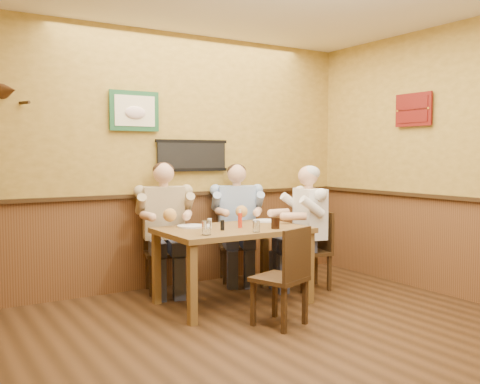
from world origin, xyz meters
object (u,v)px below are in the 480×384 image
object	(u,v)px
chair_near_side	(279,276)
hot_sauce_bottle	(240,219)
salt_shaker	(210,224)
dining_table	(233,237)
diner_tan_shirt	(164,234)
chair_back_right	(237,244)
diner_blue_polo	(237,229)
water_glass_mid	(256,226)
cola_tumbler	(275,223)
chair_right_end	(310,250)
water_glass_left	(206,228)
chair_back_left	(164,251)
diner_white_elder	(310,234)
pepper_shaker	(222,225)

from	to	relation	value
chair_near_side	hot_sauce_bottle	xyz separation A→B (m)	(0.06, 0.74, 0.41)
salt_shaker	dining_table	bearing A→B (deg)	-14.49
diner_tan_shirt	chair_back_right	bearing A→B (deg)	16.05
diner_blue_polo	water_glass_mid	size ratio (longest dim) A/B	11.60
chair_back_right	diner_tan_shirt	world-z (taller)	diner_tan_shirt
water_glass_mid	cola_tumbler	world-z (taller)	cola_tumbler
water_glass_mid	hot_sauce_bottle	xyz separation A→B (m)	(0.03, 0.33, 0.03)
chair_right_end	water_glass_left	xyz separation A→B (m)	(-1.46, -0.35, 0.39)
chair_right_end	chair_near_side	xyz separation A→B (m)	(-1.02, -0.85, 0.00)
diner_tan_shirt	hot_sauce_bottle	world-z (taller)	diner_tan_shirt
chair_back_right	chair_right_end	xyz separation A→B (m)	(0.49, -0.73, -0.00)
diner_tan_shirt	water_glass_left	bearing A→B (deg)	-77.59
diner_blue_polo	chair_back_left	bearing A→B (deg)	-155.39
diner_white_elder	water_glass_mid	bearing A→B (deg)	-54.16
cola_tumbler	hot_sauce_bottle	size ratio (longest dim) A/B	0.67
diner_tan_shirt	diner_white_elder	distance (m)	1.57
hot_sauce_bottle	salt_shaker	size ratio (longest dim) A/B	1.62
chair_right_end	pepper_shaker	xyz separation A→B (m)	(-1.19, -0.17, 0.38)
chair_near_side	water_glass_mid	distance (m)	0.56
water_glass_left	cola_tumbler	xyz separation A→B (m)	(0.75, 0.00, -0.01)
chair_back_left	diner_blue_polo	distance (m)	0.93
diner_blue_polo	diner_white_elder	size ratio (longest dim) A/B	1.01
diner_white_elder	hot_sauce_bottle	xyz separation A→B (m)	(-0.96, -0.11, 0.23)
diner_white_elder	cola_tumbler	world-z (taller)	diner_white_elder
chair_near_side	salt_shaker	bearing A→B (deg)	-94.22
diner_white_elder	water_glass_mid	world-z (taller)	diner_white_elder
chair_back_left	chair_near_side	world-z (taller)	chair_back_left
diner_blue_polo	salt_shaker	xyz separation A→B (m)	(-0.75, -0.74, 0.19)
pepper_shaker	hot_sauce_bottle	bearing A→B (deg)	15.44
cola_tumbler	chair_back_left	bearing A→B (deg)	123.45
cola_tumbler	chair_right_end	bearing A→B (deg)	25.94
chair_near_side	hot_sauce_bottle	distance (m)	0.85
diner_blue_polo	cola_tumbler	bearing A→B (deg)	-77.44
diner_tan_shirt	diner_blue_polo	xyz separation A→B (m)	(0.91, 0.01, -0.01)
dining_table	chair_right_end	bearing A→B (deg)	3.89
water_glass_left	salt_shaker	bearing A→B (deg)	57.53
dining_table	water_glass_mid	xyz separation A→B (m)	(0.03, -0.37, 0.14)
chair_back_left	diner_white_elder	size ratio (longest dim) A/B	0.72
diner_tan_shirt	pepper_shaker	bearing A→B (deg)	-61.37
water_glass_mid	cola_tumbler	bearing A→B (deg)	18.36
chair_back_right	pepper_shaker	size ratio (longest dim) A/B	8.87
dining_table	chair_right_end	distance (m)	1.05
chair_back_right	hot_sauce_bottle	distance (m)	1.04
diner_white_elder	chair_near_side	bearing A→B (deg)	-38.35
chair_back_right	diner_white_elder	xyz separation A→B (m)	(0.49, -0.73, 0.18)
dining_table	water_glass_left	distance (m)	0.54
chair_back_left	chair_near_side	bearing A→B (deg)	-60.91
water_glass_mid	salt_shaker	xyz separation A→B (m)	(-0.26, 0.43, -0.00)
diner_white_elder	salt_shaker	bearing A→B (deg)	-77.54
chair_back_left	diner_blue_polo	world-z (taller)	diner_blue_polo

